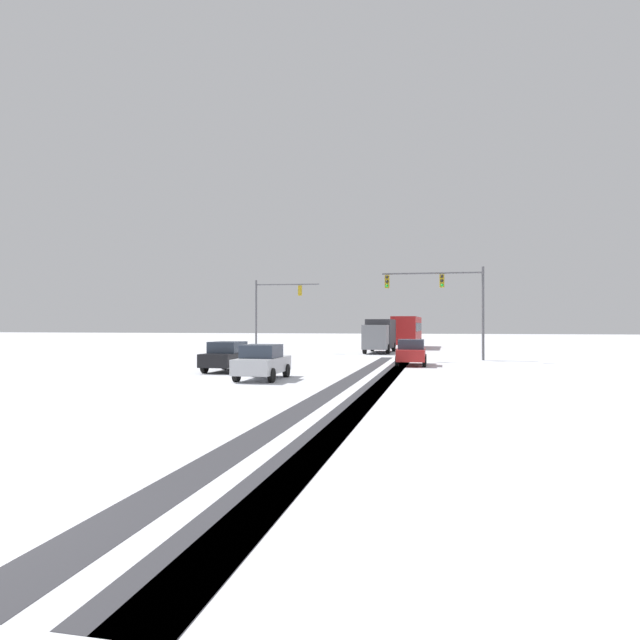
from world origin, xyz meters
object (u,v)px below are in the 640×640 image
object	(u,v)px
traffic_signal_near_right	(447,293)
box_truck_delivery	(380,335)
traffic_signal_far_left	(273,304)
car_red_lead	(411,352)
car_black_second	(228,356)
bus_oncoming	(407,330)
car_silver_third	(262,362)

from	to	relation	value
traffic_signal_near_right	box_truck_delivery	world-z (taller)	traffic_signal_near_right
traffic_signal_far_left	box_truck_delivery	world-z (taller)	traffic_signal_far_left
car_red_lead	box_truck_delivery	size ratio (longest dim) A/B	0.55
car_black_second	bus_oncoming	bearing A→B (deg)	76.90
traffic_signal_near_right	car_black_second	bearing A→B (deg)	-137.29
traffic_signal_far_left	box_truck_delivery	distance (m)	10.00
traffic_signal_far_left	bus_oncoming	xyz separation A→B (m)	(10.98, 13.95, -2.42)
car_silver_third	bus_oncoming	xyz separation A→B (m)	(4.46, 36.87, 1.18)
traffic_signal_near_right	car_silver_third	bearing A→B (deg)	-119.96
car_black_second	box_truck_delivery	distance (m)	22.69
traffic_signal_near_right	box_truck_delivery	size ratio (longest dim) A/B	0.93
car_silver_third	box_truck_delivery	xyz separation A→B (m)	(2.65, 25.81, 0.82)
traffic_signal_near_right	bus_oncoming	distance (m)	22.71
car_black_second	box_truck_delivery	world-z (taller)	box_truck_delivery
traffic_signal_far_left	car_red_lead	xyz separation A→B (m)	(12.78, -12.36, -3.59)
traffic_signal_near_right	car_red_lead	xyz separation A→B (m)	(-2.20, -4.12, -3.86)
traffic_signal_far_left	box_truck_delivery	xyz separation A→B (m)	(9.17, 2.89, -2.78)
traffic_signal_near_right	car_silver_third	xyz separation A→B (m)	(-8.46, -14.68, -3.86)
traffic_signal_far_left	box_truck_delivery	size ratio (longest dim) A/B	0.87
traffic_signal_near_right	bus_oncoming	bearing A→B (deg)	100.23
car_black_second	bus_oncoming	xyz separation A→B (m)	(7.67, 32.97, 1.18)
bus_oncoming	car_red_lead	bearing A→B (deg)	-86.07
car_red_lead	bus_oncoming	bearing A→B (deg)	93.93
car_silver_third	bus_oncoming	world-z (taller)	bus_oncoming
traffic_signal_far_left	car_black_second	bearing A→B (deg)	-80.15
car_red_lead	box_truck_delivery	world-z (taller)	box_truck_delivery
car_red_lead	traffic_signal_far_left	bearing A→B (deg)	135.96
car_red_lead	bus_oncoming	world-z (taller)	bus_oncoming
car_black_second	bus_oncoming	world-z (taller)	bus_oncoming
car_red_lead	car_black_second	xyz separation A→B (m)	(-9.48, -6.66, 0.00)
traffic_signal_far_left	bus_oncoming	world-z (taller)	traffic_signal_far_left
traffic_signal_far_left	car_silver_third	bearing A→B (deg)	-74.13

